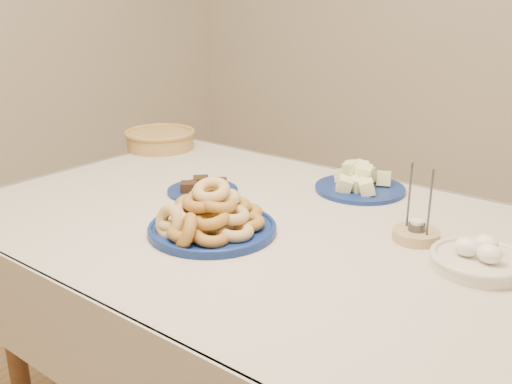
# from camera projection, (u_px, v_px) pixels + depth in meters

# --- Properties ---
(dining_table) EXTENTS (1.71, 1.11, 0.75)m
(dining_table) POSITION_uv_depth(u_px,v_px,m) (267.00, 258.00, 1.58)
(dining_table) COLOR brown
(dining_table) RESTS_ON ground
(donut_platter) EXTENTS (0.42, 0.42, 0.15)m
(donut_platter) POSITION_uv_depth(u_px,v_px,m) (210.00, 219.00, 1.46)
(donut_platter) COLOR navy
(donut_platter) RESTS_ON dining_table
(melon_plate) EXTENTS (0.29, 0.29, 0.10)m
(melon_plate) POSITION_uv_depth(u_px,v_px,m) (360.00, 182.00, 1.78)
(melon_plate) COLOR navy
(melon_plate) RESTS_ON dining_table
(brownie_plate) EXTENTS (0.29, 0.29, 0.04)m
(brownie_plate) POSITION_uv_depth(u_px,v_px,m) (203.00, 189.00, 1.77)
(brownie_plate) COLOR navy
(brownie_plate) RESTS_ON dining_table
(wicker_basket) EXTENTS (0.35, 0.35, 0.07)m
(wicker_basket) POSITION_uv_depth(u_px,v_px,m) (160.00, 139.00, 2.27)
(wicker_basket) COLOR olive
(wicker_basket) RESTS_ON dining_table
(candle_holder) EXTENTS (0.15, 0.15, 0.19)m
(candle_holder) POSITION_uv_depth(u_px,v_px,m) (416.00, 233.00, 1.42)
(candle_holder) COLOR tan
(candle_holder) RESTS_ON dining_table
(egg_bowl) EXTENTS (0.24, 0.24, 0.07)m
(egg_bowl) POSITION_uv_depth(u_px,v_px,m) (479.00, 259.00, 1.27)
(egg_bowl) COLOR beige
(egg_bowl) RESTS_ON dining_table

